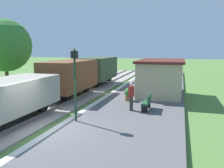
% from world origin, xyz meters
% --- Properties ---
extents(ground_plane, '(160.00, 160.00, 0.00)m').
position_xyz_m(ground_plane, '(0.00, 0.00, 0.00)').
color(ground_plane, '#517A38').
extents(platform_slab, '(6.00, 60.00, 0.25)m').
position_xyz_m(platform_slab, '(3.20, 0.00, 0.12)').
color(platform_slab, '#565659').
rests_on(platform_slab, ground).
extents(platform_edge_stripe, '(0.36, 60.00, 0.01)m').
position_xyz_m(platform_edge_stripe, '(0.40, 0.00, 0.25)').
color(platform_edge_stripe, silver).
rests_on(platform_edge_stripe, platform_slab).
extents(track_ballast, '(3.80, 60.00, 0.12)m').
position_xyz_m(track_ballast, '(-2.40, 0.00, 0.06)').
color(track_ballast, '#9E9389').
rests_on(track_ballast, ground).
extents(rail_near, '(0.07, 60.00, 0.14)m').
position_xyz_m(rail_near, '(-1.68, 0.00, 0.19)').
color(rail_near, slate).
rests_on(rail_near, track_ballast).
extents(freight_train, '(2.50, 19.40, 2.72)m').
position_xyz_m(freight_train, '(-2.40, 7.72, 1.60)').
color(freight_train, gray).
rests_on(freight_train, rail_near).
extents(station_hut, '(3.50, 5.80, 2.78)m').
position_xyz_m(station_hut, '(4.40, 9.73, 1.65)').
color(station_hut, tan).
rests_on(station_hut, platform_slab).
extents(bench_near_hut, '(0.42, 1.50, 0.91)m').
position_xyz_m(bench_near_hut, '(4.03, 4.61, 0.72)').
color(bench_near_hut, '#1E4C2D').
rests_on(bench_near_hut, platform_slab).
extents(bench_down_platform, '(0.42, 1.50, 0.91)m').
position_xyz_m(bench_down_platform, '(4.03, 14.39, 0.72)').
color(bench_down_platform, '#1E4C2D').
rests_on(bench_down_platform, platform_slab).
extents(person_waiting, '(0.30, 0.42, 1.71)m').
position_xyz_m(person_waiting, '(3.13, 4.20, 1.18)').
color(person_waiting, '#38332D').
rests_on(person_waiting, platform_slab).
extents(potted_planter, '(0.64, 0.64, 0.92)m').
position_xyz_m(potted_planter, '(2.42, 6.73, 0.72)').
color(potted_planter, brown).
rests_on(potted_planter, platform_slab).
extents(lamp_post_near, '(0.28, 0.28, 3.70)m').
position_xyz_m(lamp_post_near, '(0.85, 1.37, 2.80)').
color(lamp_post_near, '#193823').
rests_on(lamp_post_near, platform_slab).
extents(tree_trackside_far, '(4.33, 4.33, 6.33)m').
position_xyz_m(tree_trackside_far, '(-8.14, 6.99, 4.16)').
color(tree_trackside_far, '#4C3823').
rests_on(tree_trackside_far, ground).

